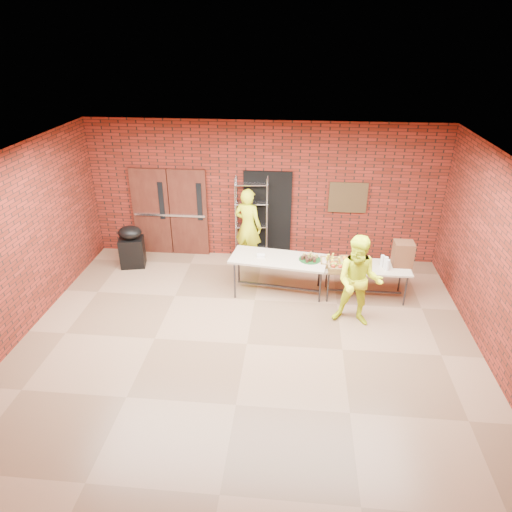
{
  "coord_description": "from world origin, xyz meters",
  "views": [
    {
      "loc": [
        0.76,
        -6.38,
        4.96
      ],
      "look_at": [
        0.03,
        1.4,
        1.02
      ],
      "focal_mm": 32.0,
      "sensor_mm": 36.0,
      "label": 1
    }
  ],
  "objects_px": {
    "table_right": "(366,269)",
    "covered_grill": "(132,246)",
    "table_left": "(278,261)",
    "coffee_dispenser": "(403,254)",
    "volunteer_woman": "(248,227)",
    "volunteer_man": "(359,282)",
    "wire_rack": "(251,219)"
  },
  "relations": [
    {
      "from": "table_right",
      "to": "volunteer_woman",
      "type": "xyz_separation_m",
      "value": [
        -2.52,
        1.29,
        0.26
      ]
    },
    {
      "from": "wire_rack",
      "to": "table_right",
      "type": "distance_m",
      "value": 2.91
    },
    {
      "from": "table_left",
      "to": "covered_grill",
      "type": "relative_size",
      "value": 2.05
    },
    {
      "from": "table_left",
      "to": "coffee_dispenser",
      "type": "height_order",
      "value": "coffee_dispenser"
    },
    {
      "from": "table_right",
      "to": "volunteer_man",
      "type": "relative_size",
      "value": 0.97
    },
    {
      "from": "table_left",
      "to": "coffee_dispenser",
      "type": "distance_m",
      "value": 2.47
    },
    {
      "from": "covered_grill",
      "to": "volunteer_man",
      "type": "relative_size",
      "value": 0.56
    },
    {
      "from": "volunteer_woman",
      "to": "table_right",
      "type": "bearing_deg",
      "value": 173.87
    },
    {
      "from": "table_right",
      "to": "volunteer_woman",
      "type": "relative_size",
      "value": 0.94
    },
    {
      "from": "wire_rack",
      "to": "volunteer_woman",
      "type": "xyz_separation_m",
      "value": [
        -0.06,
        -0.22,
        -0.1
      ]
    },
    {
      "from": "coffee_dispenser",
      "to": "volunteer_man",
      "type": "xyz_separation_m",
      "value": [
        -0.97,
        -1.08,
        -0.07
      ]
    },
    {
      "from": "volunteer_woman",
      "to": "volunteer_man",
      "type": "distance_m",
      "value": 3.18
    },
    {
      "from": "table_left",
      "to": "coffee_dispenser",
      "type": "xyz_separation_m",
      "value": [
        2.46,
        0.11,
        0.22
      ]
    },
    {
      "from": "covered_grill",
      "to": "volunteer_man",
      "type": "distance_m",
      "value": 5.22
    },
    {
      "from": "wire_rack",
      "to": "covered_grill",
      "type": "bearing_deg",
      "value": -173.16
    },
    {
      "from": "volunteer_man",
      "to": "covered_grill",
      "type": "bearing_deg",
      "value": 170.42
    },
    {
      "from": "covered_grill",
      "to": "volunteer_man",
      "type": "bearing_deg",
      "value": -32.87
    },
    {
      "from": "wire_rack",
      "to": "table_left",
      "type": "height_order",
      "value": "wire_rack"
    },
    {
      "from": "volunteer_woman",
      "to": "covered_grill",
      "type": "bearing_deg",
      "value": 29.95
    },
    {
      "from": "wire_rack",
      "to": "volunteer_man",
      "type": "bearing_deg",
      "value": -54.93
    },
    {
      "from": "wire_rack",
      "to": "coffee_dispenser",
      "type": "height_order",
      "value": "wire_rack"
    },
    {
      "from": "table_right",
      "to": "volunteer_man",
      "type": "xyz_separation_m",
      "value": [
        -0.28,
        -0.96,
        0.24
      ]
    },
    {
      "from": "wire_rack",
      "to": "volunteer_woman",
      "type": "relative_size",
      "value": 1.11
    },
    {
      "from": "table_left",
      "to": "covered_grill",
      "type": "xyz_separation_m",
      "value": [
        -3.39,
        0.86,
        -0.23
      ]
    },
    {
      "from": "volunteer_man",
      "to": "wire_rack",
      "type": "bearing_deg",
      "value": 142.59
    },
    {
      "from": "table_left",
      "to": "volunteer_woman",
      "type": "height_order",
      "value": "volunteer_woman"
    },
    {
      "from": "table_left",
      "to": "volunteer_man",
      "type": "distance_m",
      "value": 1.78
    },
    {
      "from": "volunteer_man",
      "to": "table_left",
      "type": "bearing_deg",
      "value": 157.97
    },
    {
      "from": "table_left",
      "to": "covered_grill",
      "type": "bearing_deg",
      "value": 173.69
    },
    {
      "from": "table_left",
      "to": "volunteer_man",
      "type": "xyz_separation_m",
      "value": [
        1.49,
        -0.97,
        0.15
      ]
    },
    {
      "from": "wire_rack",
      "to": "volunteer_woman",
      "type": "distance_m",
      "value": 0.25
    },
    {
      "from": "table_right",
      "to": "covered_grill",
      "type": "distance_m",
      "value": 5.23
    }
  ]
}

